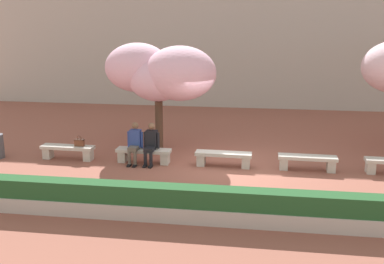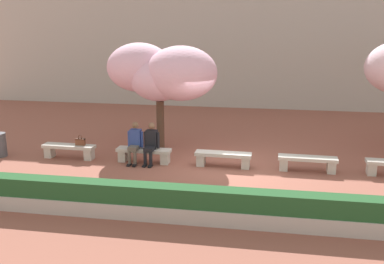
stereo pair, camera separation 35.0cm
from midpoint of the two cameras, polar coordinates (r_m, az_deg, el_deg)
name	(u,v)px [view 1 (the left image)]	position (r m, az deg, el deg)	size (l,w,h in m)	color
ground_plane	(223,166)	(13.81, 3.27, -4.38)	(100.00, 100.00, 0.00)	#8E5142
building_facade	(241,13)	(24.37, 5.88, 14.78)	(28.00, 4.00, 9.29)	#B7B2A8
stone_bench_west_end	(68,150)	(14.98, -16.14, -2.24)	(1.72, 0.46, 0.45)	#BCB7AD
stone_bench_near_west	(144,153)	(14.14, -6.86, -2.73)	(1.72, 0.46, 0.45)	#BCB7AD
stone_bench_center	(223,157)	(13.72, 3.29, -3.19)	(1.72, 0.46, 0.45)	#BCB7AD
stone_bench_near_east	(307,161)	(13.75, 13.74, -3.55)	(1.72, 0.46, 0.45)	#BCB7AD
person_seated_left	(135,141)	(14.05, -8.00, -1.19)	(0.51, 0.69, 1.29)	black
person_seated_right	(151,142)	(13.92, -5.96, -1.28)	(0.51, 0.70, 1.29)	black
handbag	(79,142)	(14.77, -14.78, -1.25)	(0.30, 0.15, 0.34)	brown
cherry_tree_main	(160,73)	(15.25, -4.75, 7.47)	(3.87, 2.63, 3.60)	#513828
planter_hedge_foreground	(210,206)	(10.07, 1.30, -9.33)	(15.49, 0.50, 0.80)	#BCB7AD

